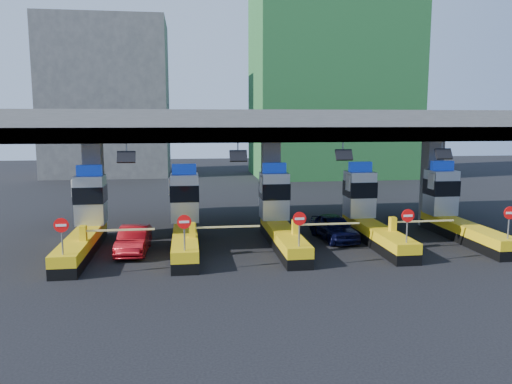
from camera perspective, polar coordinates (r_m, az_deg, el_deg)
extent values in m
plane|color=black|center=(26.83, 2.73, -5.86)|extent=(120.00, 120.00, 0.00)
cube|color=slate|center=(28.98, 1.72, 7.68)|extent=(28.00, 12.00, 1.50)
cube|color=#4C4C49|center=(23.39, 4.05, 6.55)|extent=(28.00, 0.60, 0.70)
cube|color=slate|center=(29.29, -17.99, 0.42)|extent=(1.00, 1.00, 5.50)
cube|color=slate|center=(29.22, 1.69, 0.80)|extent=(1.00, 1.00, 5.50)
cube|color=slate|center=(32.41, 19.41, 1.07)|extent=(1.00, 1.00, 5.50)
cylinder|color=slate|center=(23.07, -14.59, 4.79)|extent=(0.06, 0.06, 0.50)
cube|color=black|center=(22.89, -14.61, 3.89)|extent=(0.80, 0.38, 0.54)
cylinder|color=slate|center=(23.03, -2.09, 5.05)|extent=(0.06, 0.06, 0.50)
cube|color=black|center=(22.85, -2.03, 4.14)|extent=(0.80, 0.38, 0.54)
cylinder|color=slate|center=(24.05, 9.90, 5.07)|extent=(0.06, 0.06, 0.50)
cube|color=black|center=(23.88, 10.02, 4.20)|extent=(0.80, 0.38, 0.54)
cylinder|color=slate|center=(26.01, 20.49, 4.90)|extent=(0.06, 0.06, 0.50)
cube|color=black|center=(25.86, 20.66, 4.10)|extent=(0.80, 0.38, 0.54)
cube|color=black|center=(25.89, -19.28, -6.27)|extent=(1.20, 8.00, 0.50)
cube|color=#E5B70C|center=(25.77, -19.34, -5.20)|extent=(1.20, 8.00, 0.50)
cube|color=#9EA3A8|center=(28.18, -18.37, -0.82)|extent=(1.50, 1.50, 2.60)
cube|color=black|center=(28.12, -18.41, -0.22)|extent=(1.56, 1.56, 0.90)
cube|color=#0C2DBF|center=(27.99, -18.52, 2.38)|extent=(1.30, 0.35, 0.55)
cube|color=white|center=(27.95, -20.16, 0.48)|extent=(0.06, 0.70, 0.90)
cylinder|color=slate|center=(22.15, -21.27, -5.06)|extent=(0.07, 0.07, 1.30)
cylinder|color=red|center=(22.00, -21.37, -3.55)|extent=(0.60, 0.04, 0.60)
cube|color=white|center=(21.97, -21.39, -3.57)|extent=(0.42, 0.02, 0.10)
cube|color=#E5B70C|center=(24.42, -19.15, -4.47)|extent=(0.30, 0.35, 0.70)
cube|color=white|center=(24.13, -15.31, -4.21)|extent=(3.20, 0.08, 0.08)
cube|color=black|center=(25.36, -8.08, -6.18)|extent=(1.20, 8.00, 0.50)
cube|color=#E5B70C|center=(25.25, -8.10, -5.08)|extent=(1.20, 8.00, 0.50)
cube|color=#9EA3A8|center=(27.70, -8.15, -0.63)|extent=(1.50, 1.50, 2.60)
cube|color=black|center=(27.64, -8.17, -0.02)|extent=(1.56, 1.56, 0.90)
cube|color=#0C2DBF|center=(27.50, -8.22, 2.62)|extent=(1.30, 0.35, 0.55)
cube|color=white|center=(27.32, -9.86, 0.69)|extent=(0.06, 0.70, 0.90)
cylinder|color=slate|center=(21.53, -8.18, -4.94)|extent=(0.07, 0.07, 1.30)
cylinder|color=red|center=(21.38, -8.21, -3.39)|extent=(0.60, 0.04, 0.60)
cube|color=white|center=(21.35, -8.21, -3.41)|extent=(0.42, 0.02, 0.10)
cube|color=#E5B70C|center=(23.94, -7.30, -4.32)|extent=(0.30, 0.35, 0.70)
cube|color=white|center=(23.99, -3.35, -4.00)|extent=(3.20, 0.08, 0.08)
cube|color=black|center=(25.82, 3.14, -5.85)|extent=(1.20, 8.00, 0.50)
cube|color=#E5B70C|center=(25.70, 3.15, -4.77)|extent=(1.20, 8.00, 0.50)
cube|color=#9EA3A8|center=(28.11, 2.09, -0.42)|extent=(1.50, 1.50, 2.60)
cube|color=black|center=(28.05, 2.10, 0.18)|extent=(1.56, 1.56, 0.90)
cube|color=#0C2DBF|center=(27.92, 2.11, 2.79)|extent=(1.30, 0.35, 0.55)
cube|color=white|center=(27.60, 0.57, 0.89)|extent=(0.06, 0.70, 0.90)
cylinder|color=slate|center=(22.07, 4.96, -4.57)|extent=(0.07, 0.07, 1.30)
cylinder|color=red|center=(21.91, 4.99, -3.05)|extent=(0.60, 0.04, 0.60)
cube|color=white|center=(21.89, 5.01, -3.07)|extent=(0.42, 0.02, 0.10)
cube|color=#E5B70C|center=(24.49, 4.51, -4.00)|extent=(0.30, 0.35, 0.70)
cube|color=white|center=(24.87, 8.23, -3.63)|extent=(3.20, 0.08, 0.08)
cube|color=black|center=(27.20, 13.59, -5.35)|extent=(1.20, 8.00, 0.50)
cube|color=#E5B70C|center=(27.09, 13.62, -4.32)|extent=(1.20, 8.00, 0.50)
cube|color=#9EA3A8|center=(29.39, 11.74, -0.21)|extent=(1.50, 1.50, 2.60)
cube|color=black|center=(29.33, 11.77, 0.36)|extent=(1.56, 1.56, 0.90)
cube|color=#0C2DBF|center=(29.20, 11.83, 2.86)|extent=(1.30, 0.35, 0.55)
cube|color=white|center=(28.75, 10.47, 1.05)|extent=(0.06, 0.70, 0.90)
cylinder|color=slate|center=(23.67, 16.88, -4.02)|extent=(0.07, 0.07, 1.30)
cylinder|color=red|center=(23.52, 16.97, -2.61)|extent=(0.60, 0.04, 0.60)
cube|color=white|center=(23.50, 16.99, -2.62)|extent=(0.42, 0.02, 0.10)
cube|color=#E5B70C|center=(26.01, 15.35, -3.55)|extent=(0.30, 0.35, 0.70)
cube|color=white|center=(26.68, 18.62, -3.18)|extent=(3.20, 0.08, 0.08)
cube|color=black|center=(29.37, 22.74, -4.76)|extent=(1.20, 8.00, 0.50)
cube|color=#E5B70C|center=(29.27, 22.79, -3.80)|extent=(1.20, 8.00, 0.50)
cube|color=#9EA3A8|center=(31.41, 20.36, -0.02)|extent=(1.50, 1.50, 2.60)
cube|color=black|center=(31.36, 20.41, 0.52)|extent=(1.56, 1.56, 0.90)
cube|color=#0C2DBF|center=(31.24, 20.51, 2.85)|extent=(1.30, 0.35, 0.55)
cube|color=white|center=(30.69, 19.37, 1.16)|extent=(0.06, 0.70, 0.90)
cylinder|color=slate|center=(26.14, 26.90, -3.42)|extent=(0.07, 0.07, 1.30)
cylinder|color=red|center=(26.01, 27.03, -2.14)|extent=(0.60, 0.04, 0.60)
cube|color=white|center=(25.99, 27.06, -2.15)|extent=(0.42, 0.02, 0.10)
cube|color=#E5B70C|center=(28.34, 24.70, -3.06)|extent=(0.30, 0.35, 0.70)
cube|color=#1E5926|center=(60.44, 8.66, 15.24)|extent=(18.00, 12.00, 28.00)
cube|color=#4C4C49|center=(62.31, -16.60, 10.17)|extent=(14.00, 10.00, 18.00)
imported|color=black|center=(27.74, 8.89, -4.00)|extent=(2.12, 4.27, 1.40)
imported|color=maroon|center=(25.53, -13.80, -5.33)|extent=(1.53, 3.98, 1.29)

